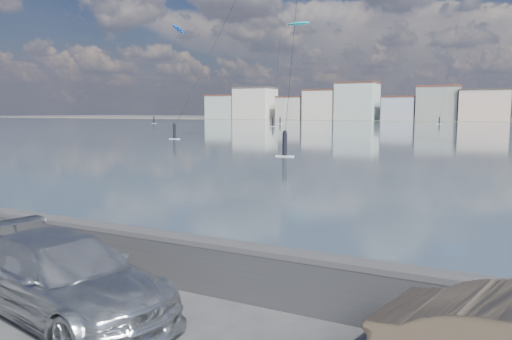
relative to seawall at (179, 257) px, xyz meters
The scene contains 7 objects.
bay_water 88.80m from the seawall, 90.00° to the left, with size 500.00×177.00×0.00m, color #384E5E.
far_shore_strip 197.30m from the seawall, 90.00° to the left, with size 500.00×60.00×0.00m, color #4C473D.
seawall is the anchor object (origin of this frame).
far_buildings 183.39m from the seawall, 89.59° to the left, with size 240.79×13.26×14.60m.
car_silver 2.17m from the seawall, 112.77° to the right, with size 1.87×4.60×1.33m, color #BABEC2.
kitesurfer_5 139.37m from the seawall, 126.67° to the left, with size 7.75×12.63×27.80m.
kitesurfer_16 142.71m from the seawall, 112.39° to the left, with size 10.20×17.12×30.03m.
Camera 1 is at (5.72, -4.85, 3.38)m, focal length 35.00 mm.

